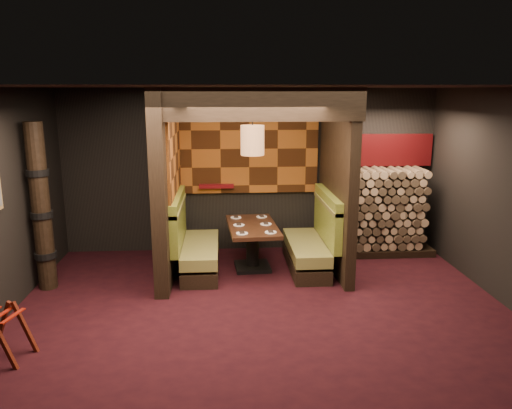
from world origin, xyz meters
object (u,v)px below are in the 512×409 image
at_px(booth_bench_right, 312,244).
at_px(luggage_rack, 3,332).
at_px(firewood_stack, 383,211).
at_px(dining_table, 252,239).
at_px(totem_column, 41,208).
at_px(booth_bench_left, 194,247).
at_px(pendant_lamp, 252,140).

relative_size(booth_bench_right, luggage_rack, 2.48).
relative_size(luggage_rack, firewood_stack, 0.37).
height_order(dining_table, totem_column, totem_column).
relative_size(luggage_rack, totem_column, 0.27).
bearing_deg(booth_bench_left, pendant_lamp, -0.38).
xyz_separation_m(booth_bench_left, booth_bench_right, (1.89, 0.00, 0.00)).
height_order(booth_bench_left, booth_bench_right, same).
bearing_deg(pendant_lamp, firewood_stack, 16.96).
relative_size(dining_table, totem_column, 0.59).
xyz_separation_m(dining_table, firewood_stack, (2.32, 0.66, 0.26)).
distance_m(pendant_lamp, firewood_stack, 2.76).
distance_m(booth_bench_left, totem_column, 2.30).
bearing_deg(booth_bench_left, firewood_stack, 12.17).
xyz_separation_m(luggage_rack, firewood_stack, (5.14, 3.23, 0.45)).
distance_m(booth_bench_right, luggage_rack, 4.55).
distance_m(dining_table, firewood_stack, 2.42).
xyz_separation_m(totem_column, firewood_stack, (5.33, 1.25, -0.44)).
xyz_separation_m(booth_bench_left, dining_table, (0.93, 0.04, 0.09)).
distance_m(booth_bench_left, luggage_rack, 3.16).
distance_m(luggage_rack, totem_column, 2.17).
relative_size(booth_bench_left, pendant_lamp, 1.59).
relative_size(booth_bench_right, totem_column, 0.67).
bearing_deg(firewood_stack, totem_column, -166.81).
height_order(booth_bench_left, luggage_rack, booth_bench_left).
height_order(pendant_lamp, firewood_stack, pendant_lamp).
bearing_deg(firewood_stack, booth_bench_left, -167.83).
bearing_deg(booth_bench_right, dining_table, 177.39).
bearing_deg(totem_column, booth_bench_right, 7.86).
xyz_separation_m(pendant_lamp, luggage_rack, (-2.82, -2.52, -1.77)).
relative_size(pendant_lamp, luggage_rack, 1.56).
xyz_separation_m(luggage_rack, totem_column, (-0.20, 1.98, 0.88)).
bearing_deg(firewood_stack, dining_table, -164.18).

